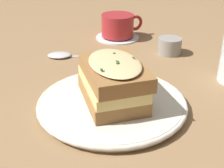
{
  "coord_description": "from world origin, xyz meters",
  "views": [
    {
      "loc": [
        -0.5,
        -0.02,
        0.29
      ],
      "look_at": [
        -0.03,
        -0.01,
        0.05
      ],
      "focal_mm": 50.0,
      "sensor_mm": 36.0,
      "label": 1
    }
  ],
  "objects_px": {
    "condiment_pot": "(170,46)",
    "spoon": "(63,55)",
    "teacup_with_saucer": "(118,27)",
    "dinner_plate": "(112,103)",
    "sandwich": "(113,81)"
  },
  "relations": [
    {
      "from": "teacup_with_saucer",
      "to": "condiment_pot",
      "type": "bearing_deg",
      "value": -67.76
    },
    {
      "from": "sandwich",
      "to": "teacup_with_saucer",
      "type": "xyz_separation_m",
      "value": [
        0.37,
        -0.01,
        -0.02
      ]
    },
    {
      "from": "condiment_pot",
      "to": "dinner_plate",
      "type": "bearing_deg",
      "value": 152.17
    },
    {
      "from": "dinner_plate",
      "to": "spoon",
      "type": "bearing_deg",
      "value": 28.22
    },
    {
      "from": "dinner_plate",
      "to": "teacup_with_saucer",
      "type": "height_order",
      "value": "teacup_with_saucer"
    },
    {
      "from": "teacup_with_saucer",
      "to": "spoon",
      "type": "bearing_deg",
      "value": -158.37
    },
    {
      "from": "condiment_pot",
      "to": "spoon",
      "type": "bearing_deg",
      "value": 96.33
    },
    {
      "from": "dinner_plate",
      "to": "spoon",
      "type": "height_order",
      "value": "dinner_plate"
    },
    {
      "from": "dinner_plate",
      "to": "condiment_pot",
      "type": "xyz_separation_m",
      "value": [
        0.26,
        -0.14,
        0.01
      ]
    },
    {
      "from": "teacup_with_saucer",
      "to": "spoon",
      "type": "distance_m",
      "value": 0.2
    },
    {
      "from": "teacup_with_saucer",
      "to": "sandwich",
      "type": "bearing_deg",
      "value": -116.88
    },
    {
      "from": "teacup_with_saucer",
      "to": "dinner_plate",
      "type": "bearing_deg",
      "value": -117.16
    },
    {
      "from": "spoon",
      "to": "dinner_plate",
      "type": "bearing_deg",
      "value": -154.41
    },
    {
      "from": "spoon",
      "to": "condiment_pot",
      "type": "bearing_deg",
      "value": -86.29
    },
    {
      "from": "dinner_plate",
      "to": "sandwich",
      "type": "height_order",
      "value": "sandwich"
    }
  ]
}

